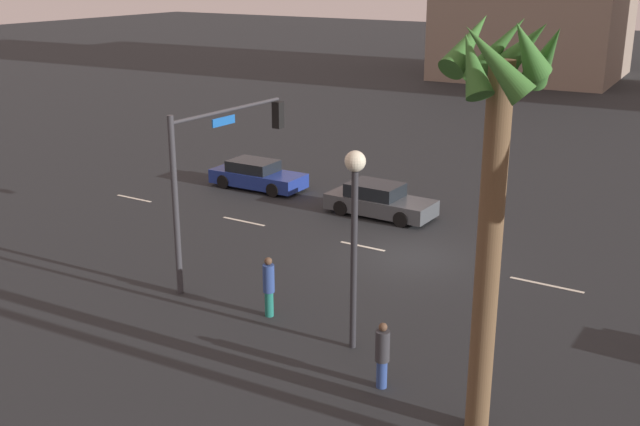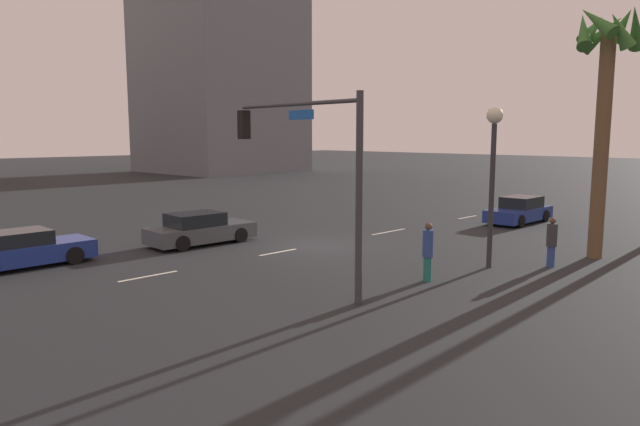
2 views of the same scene
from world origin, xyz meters
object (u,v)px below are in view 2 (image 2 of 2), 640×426
Objects in this scene: pedestrian_0 at (428,250)px; palm_tree_1 at (605,79)px; pedestrian_1 at (552,241)px; car_2 at (200,229)px; streetlamp at (493,155)px; car_1 at (22,250)px; traffic_signal at (310,157)px; car_0 at (519,211)px; building_2 at (219,46)px.

palm_tree_1 is (-7.48, 2.33, 5.67)m from pedestrian_0.
pedestrian_1 is 6.35m from palm_tree_1.
palm_tree_1 is (-2.69, 0.46, 5.74)m from pedestrian_1.
streetlamp reaches higher than car_2.
car_1 is 18.68m from pedestrian_1.
traffic_signal is (-5.27, 9.23, 3.38)m from car_1.
car_2 is at bearing -65.73° from streetlamp.
streetlamp is 0.60× the size of palm_tree_1.
streetlamp is (-4.90, 10.87, 3.33)m from car_2.
pedestrian_0 is (-1.78, 10.46, 0.37)m from car_2.
palm_tree_1 is at bearing 44.58° from car_0.
pedestrian_0 is at bearing 127.79° from car_1.
car_1 is at bearing -60.26° from traffic_signal.
building_2 is at bearing -131.85° from car_1.
car_2 is at bearing 174.45° from car_1.
car_1 is 0.49× the size of palm_tree_1.
car_2 is at bearing 51.54° from building_2.
car_0 is 10.53m from pedestrian_1.
car_1 is 6.87m from car_2.
car_0 is at bearing -158.40° from streetlamp.
traffic_signal is at bearing 79.61° from car_2.
traffic_signal reaches higher than pedestrian_1.
car_2 is at bearing -54.10° from palm_tree_1.
palm_tree_1 is at bearing 156.19° from streetlamp.
streetlamp is 2.96× the size of pedestrian_0.
pedestrian_1 is (-8.14, 3.77, -3.06)m from traffic_signal.
palm_tree_1 is at bearing 66.65° from building_2.
pedestrian_0 is 9.67m from palm_tree_1.
building_2 is at bearing -125.54° from car_2.
traffic_signal is 3.28× the size of pedestrian_1.
building_2 is (-22.75, -53.38, 14.84)m from pedestrian_1.
car_1 is 14.08m from pedestrian_0.
streetlamp is 4.32m from pedestrian_0.
streetlamp reaches higher than car_0.
car_1 is 21.84m from palm_tree_1.
car_1 is 16.80m from streetlamp.
pedestrian_0 reaches higher than car_2.
palm_tree_1 reaches higher than car_1.
car_2 is 0.15× the size of building_2.
car_2 is 2.61× the size of pedestrian_1.
traffic_signal reaches higher than streetlamp.
car_1 is 0.14× the size of building_2.
palm_tree_1 is (-16.10, 13.46, 6.05)m from car_1.
traffic_signal is 4.88m from pedestrian_0.
pedestrian_1 is at bearing 118.03° from car_2.
pedestrian_1 is 59.89m from building_2.
traffic_signal is at bearing 55.18° from building_2.
car_0 is at bearing -135.42° from palm_tree_1.
pedestrian_1 is at bearing 158.56° from pedestrian_0.
car_2 is (15.46, -6.69, -0.01)m from car_0.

